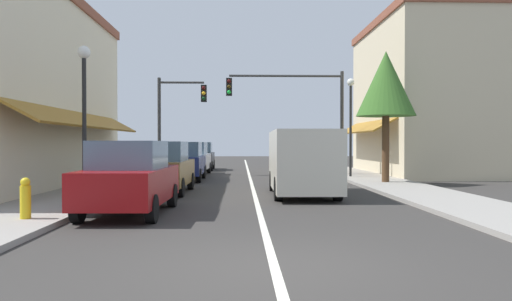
{
  "coord_description": "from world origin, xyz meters",
  "views": [
    {
      "loc": [
        -0.47,
        -6.84,
        1.72
      ],
      "look_at": [
        0.21,
        14.83,
        1.39
      ],
      "focal_mm": 34.94,
      "sensor_mm": 36.0,
      "label": 1
    }
  ],
  "objects": [
    {
      "name": "ground_plane",
      "position": [
        0.0,
        18.0,
        0.0
      ],
      "size": [
        80.0,
        80.0,
        0.0
      ],
      "primitive_type": "plane",
      "color": "#33302D"
    },
    {
      "name": "sidewalk_left",
      "position": [
        -5.5,
        18.0,
        0.06
      ],
      "size": [
        2.6,
        56.0,
        0.12
      ],
      "primitive_type": "cube",
      "color": "gray",
      "rests_on": "ground"
    },
    {
      "name": "sidewalk_right",
      "position": [
        5.5,
        18.0,
        0.06
      ],
      "size": [
        2.6,
        56.0,
        0.12
      ],
      "primitive_type": "cube",
      "color": "gray",
      "rests_on": "ground"
    },
    {
      "name": "lane_center_stripe",
      "position": [
        0.0,
        18.0,
        0.0
      ],
      "size": [
        0.14,
        52.0,
        0.01
      ],
      "primitive_type": "cube",
      "color": "silver",
      "rests_on": "ground"
    },
    {
      "name": "storefront_left_block",
      "position": [
        -9.16,
        12.0,
        3.71
      ],
      "size": [
        6.03,
        14.2,
        7.43
      ],
      "color": "beige",
      "rests_on": "ground"
    },
    {
      "name": "storefront_right_block",
      "position": [
        9.32,
        20.0,
        4.18
      ],
      "size": [
        6.35,
        10.2,
        8.36
      ],
      "color": "beige",
      "rests_on": "ground"
    },
    {
      "name": "parked_car_nearest_left",
      "position": [
        -3.13,
        5.19,
        0.88
      ],
      "size": [
        1.86,
        4.14,
        1.77
      ],
      "rotation": [
        0.0,
        0.0,
        -0.02
      ],
      "color": "maroon",
      "rests_on": "ground"
    },
    {
      "name": "parked_car_second_left",
      "position": [
        -3.13,
        10.27,
        0.88
      ],
      "size": [
        1.85,
        4.13,
        1.77
      ],
      "rotation": [
        0.0,
        0.0,
        -0.02
      ],
      "color": "brown",
      "rests_on": "ground"
    },
    {
      "name": "parked_car_third_left",
      "position": [
        -3.06,
        16.0,
        0.88
      ],
      "size": [
        1.79,
        4.11,
        1.77
      ],
      "rotation": [
        0.0,
        0.0,
        0.0
      ],
      "color": "navy",
      "rests_on": "ground"
    },
    {
      "name": "parked_car_far_left",
      "position": [
        -3.1,
        20.2,
        0.88
      ],
      "size": [
        1.88,
        4.15,
        1.77
      ],
      "rotation": [
        0.0,
        0.0,
        -0.03
      ],
      "color": "silver",
      "rests_on": "ground"
    },
    {
      "name": "parked_car_distant_left",
      "position": [
        -3.07,
        24.9,
        0.88
      ],
      "size": [
        1.81,
        4.11,
        1.77
      ],
      "rotation": [
        0.0,
        0.0,
        0.01
      ],
      "color": "black",
      "rests_on": "ground"
    },
    {
      "name": "van_in_lane",
      "position": [
        1.56,
        9.42,
        1.15
      ],
      "size": [
        2.06,
        5.21,
        2.12
      ],
      "rotation": [
        0.0,
        0.0,
        -0.01
      ],
      "color": "beige",
      "rests_on": "ground"
    },
    {
      "name": "traffic_signal_mast_arm",
      "position": [
        2.61,
        18.78,
        3.79
      ],
      "size": [
        6.09,
        0.5,
        5.44
      ],
      "color": "#333333",
      "rests_on": "ground"
    },
    {
      "name": "traffic_signal_left_corner",
      "position": [
        -3.93,
        19.79,
        3.41
      ],
      "size": [
        2.63,
        0.5,
        5.2
      ],
      "color": "#333333",
      "rests_on": "ground"
    },
    {
      "name": "street_lamp_left_near",
      "position": [
        -4.9,
        7.42,
        3.04
      ],
      "size": [
        0.36,
        0.36,
        4.47
      ],
      "color": "black",
      "rests_on": "ground"
    },
    {
      "name": "street_lamp_right_mid",
      "position": [
        4.82,
        16.91,
        3.24
      ],
      "size": [
        0.36,
        0.36,
        4.82
      ],
      "color": "black",
      "rests_on": "ground"
    },
    {
      "name": "tree_right_near",
      "position": [
        5.5,
        13.43,
        4.11
      ],
      "size": [
        2.42,
        2.42,
        5.49
      ],
      "color": "#4C331E",
      "rests_on": "ground"
    },
    {
      "name": "fire_hydrant",
      "position": [
        -5.01,
        3.79,
        0.55
      ],
      "size": [
        0.22,
        0.22,
        0.87
      ],
      "color": "gold",
      "rests_on": "ground"
    }
  ]
}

